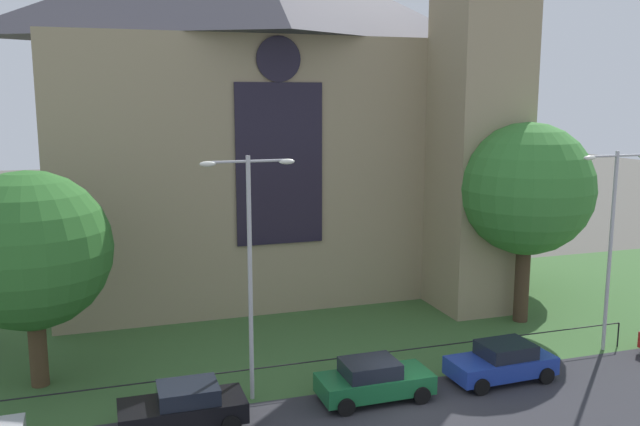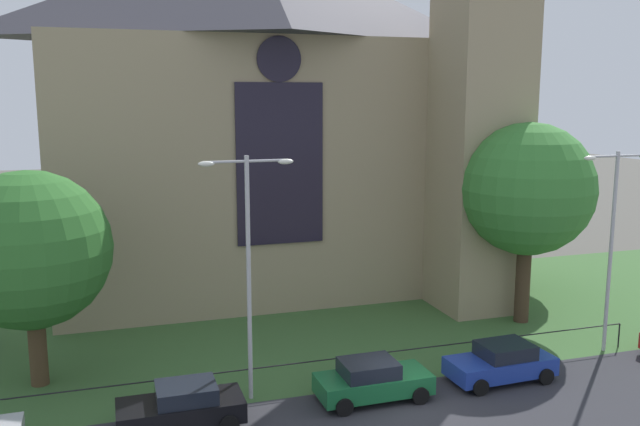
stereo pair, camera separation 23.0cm
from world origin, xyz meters
The scene contains 12 objects.
ground centered at (0.00, 10.00, 0.00)m, with size 160.00×160.00×0.00m, color #56544C.
grass_verge centered at (0.00, 8.00, 0.00)m, with size 120.00×20.00×0.01m, color #3D6633.
church_building centered at (-0.77, 17.07, 10.27)m, with size 23.20×16.20×26.00m.
iron_railing centered at (-1.54, 2.50, 0.96)m, with size 26.29×0.07×1.13m.
tree_right_near centered at (9.51, 6.88, 6.61)m, with size 6.40×6.40×9.84m.
tree_right_far centered at (12.96, 13.24, 6.30)m, with size 6.81×6.81×9.72m.
tree_left_near centered at (-12.62, 6.10, 5.33)m, with size 6.01×6.01×8.36m.
streetlamp_near centered at (-5.08, 2.40, 5.66)m, with size 3.37×0.26×9.00m.
streetlamp_far centered at (10.70, 2.40, 5.53)m, with size 3.37×0.26×8.77m.
parked_car_black centered at (-7.73, 0.93, 0.74)m, with size 4.20×2.03×1.51m.
parked_car_green centered at (-0.84, 0.96, 0.74)m, with size 4.22×2.05×1.51m.
parked_car_blue centered at (4.62, 0.99, 0.74)m, with size 4.26×2.15×1.51m.
Camera 1 is at (-9.96, -20.67, 11.04)m, focal length 37.94 mm.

